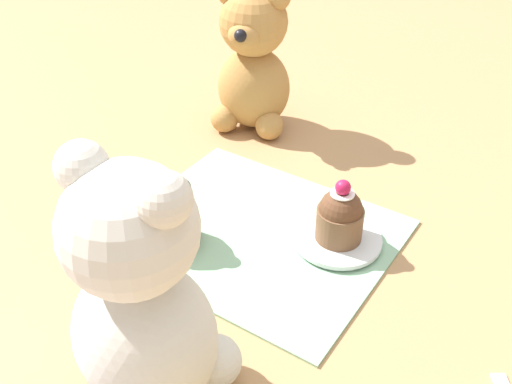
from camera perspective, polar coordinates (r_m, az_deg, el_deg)
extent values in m
plane|color=tan|center=(0.64, 0.00, -4.11)|extent=(4.00, 4.00, 0.00)
cube|color=#8EBC99|center=(0.63, 0.00, -3.90)|extent=(0.28, 0.23, 0.01)
ellipsoid|color=silver|center=(0.46, -10.48, -13.29)|extent=(0.11, 0.10, 0.13)
sphere|color=silver|center=(0.39, -12.05, -3.49)|extent=(0.09, 0.09, 0.09)
ellipsoid|color=silver|center=(0.42, -8.64, -1.43)|extent=(0.05, 0.04, 0.04)
sphere|color=black|center=(0.42, -7.29, 0.30)|extent=(0.02, 0.02, 0.02)
sphere|color=silver|center=(0.35, -8.81, -0.69)|extent=(0.04, 0.04, 0.04)
sphere|color=silver|center=(0.39, -16.26, 2.32)|extent=(0.04, 0.04, 0.04)
sphere|color=silver|center=(0.49, -3.92, -15.76)|extent=(0.04, 0.04, 0.04)
sphere|color=silver|center=(0.53, -10.57, -12.27)|extent=(0.04, 0.04, 0.04)
ellipsoid|color=#B78447|center=(0.81, -0.22, 9.91)|extent=(0.12, 0.11, 0.11)
sphere|color=#B78447|center=(0.78, -0.23, 15.91)|extent=(0.09, 0.09, 0.09)
ellipsoid|color=#B78447|center=(0.75, -1.08, 14.70)|extent=(0.05, 0.05, 0.03)
sphere|color=black|center=(0.73, -1.49, 14.65)|extent=(0.02, 0.02, 0.02)
sphere|color=#B78447|center=(0.81, -3.02, 7.00)|extent=(0.04, 0.04, 0.04)
sphere|color=#B78447|center=(0.79, 1.28, 6.33)|extent=(0.04, 0.04, 0.04)
cylinder|color=brown|center=(0.62, -7.95, -3.43)|extent=(0.05, 0.05, 0.03)
sphere|color=brown|center=(0.61, -8.07, -2.24)|extent=(0.05, 0.05, 0.05)
cylinder|color=white|center=(0.59, -8.26, -0.47)|extent=(0.03, 0.03, 0.00)
sphere|color=#B71947|center=(0.59, -8.33, 0.22)|extent=(0.02, 0.02, 0.02)
cylinder|color=silver|center=(0.62, 7.79, -4.44)|extent=(0.09, 0.09, 0.01)
cylinder|color=brown|center=(0.61, 7.94, -3.01)|extent=(0.05, 0.05, 0.03)
sphere|color=brown|center=(0.60, 8.07, -1.71)|extent=(0.04, 0.04, 0.04)
cylinder|color=white|center=(0.59, 8.23, -0.14)|extent=(0.02, 0.02, 0.00)
sphere|color=#B71947|center=(0.58, 8.29, 0.43)|extent=(0.02, 0.02, 0.02)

